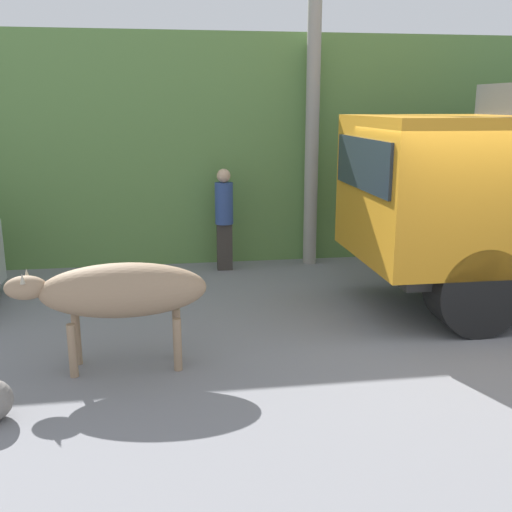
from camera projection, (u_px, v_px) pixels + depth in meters
The scene contains 6 objects.
ground_plane at pixel (465, 328), 7.66m from camera, with size 60.00×60.00×0.00m, color gray.
hillside_embankment at pixel (325, 139), 13.92m from camera, with size 32.00×6.56×3.97m.
building_backdrop at pixel (30, 170), 11.33m from camera, with size 6.30×2.70×3.12m.
brown_cow at pixel (119, 292), 6.32m from camera, with size 2.08×0.58×1.17m.
pedestrian_on_hill at pixel (224, 214), 10.15m from camera, with size 0.31×0.31×1.74m.
utility_pole at pixel (313, 79), 10.03m from camera, with size 0.90×0.23×6.16m.
Camera 1 is at (-3.72, -6.71, 2.79)m, focal length 42.00 mm.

